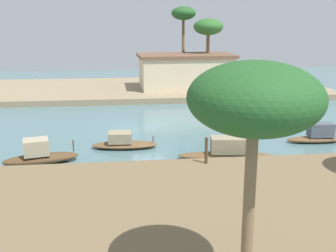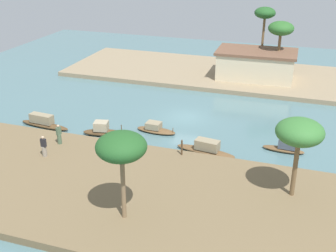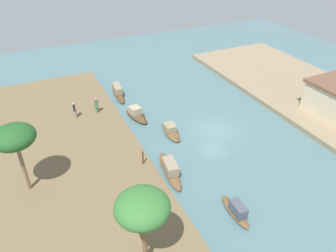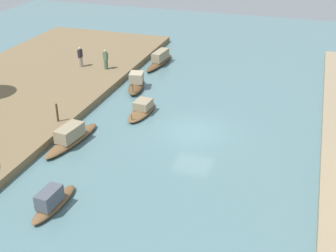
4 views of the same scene
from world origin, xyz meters
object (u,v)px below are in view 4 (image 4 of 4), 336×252
object	(u,v)px
sampan_upstream_small	(71,137)
mooring_post	(57,113)
sampan_downstream_large	(160,60)
sampan_near_left_bank	(52,201)
person_on_near_bank	(80,58)
sampan_foreground	(142,109)
sampan_with_tall_canopy	(136,83)
person_by_mooring	(106,60)

from	to	relation	value
sampan_upstream_small	mooring_post	size ratio (longest dim) A/B	4.12
sampan_upstream_small	sampan_downstream_large	bearing A→B (deg)	-173.68
sampan_downstream_large	sampan_near_left_bank	xyz separation A→B (m)	(21.61, 1.99, -0.04)
sampan_downstream_large	person_on_near_bank	size ratio (longest dim) A/B	3.01
sampan_downstream_large	person_on_near_bank	world-z (taller)	person_on_near_bank
sampan_foreground	sampan_with_tall_canopy	size ratio (longest dim) A/B	0.97
sampan_foreground	sampan_upstream_small	xyz separation A→B (m)	(5.36, -2.60, 0.11)
sampan_foreground	person_on_near_bank	distance (m)	10.22
person_on_near_bank	mooring_post	world-z (taller)	person_on_near_bank
sampan_downstream_large	person_by_mooring	world-z (taller)	person_by_mooring
sampan_with_tall_canopy	person_on_near_bank	bearing A→B (deg)	-121.56
mooring_post	person_by_mooring	bearing A→B (deg)	-172.51
sampan_foreground	person_on_near_bank	bearing A→B (deg)	-124.53
sampan_downstream_large	sampan_foreground	bearing A→B (deg)	17.38
sampan_upstream_small	mooring_post	world-z (taller)	mooring_post
sampan_foreground	person_by_mooring	world-z (taller)	person_by_mooring
sampan_downstream_large	sampan_with_tall_canopy	xyz separation A→B (m)	(6.01, 0.13, -0.01)
person_by_mooring	person_on_near_bank	bearing A→B (deg)	-158.28
person_by_mooring	sampan_upstream_small	bearing A→B (deg)	-55.81
sampan_foreground	sampan_with_tall_canopy	distance (m)	4.68
sampan_near_left_bank	person_on_near_bank	bearing A→B (deg)	-153.02
sampan_foreground	sampan_downstream_large	bearing A→B (deg)	-164.56
person_on_near_bank	sampan_near_left_bank	bearing A→B (deg)	-148.98
sampan_downstream_large	sampan_near_left_bank	size ratio (longest dim) A/B	1.52
sampan_upstream_small	person_on_near_bank	xyz separation A→B (m)	(-11.57, -5.46, 0.84)
sampan_upstream_small	sampan_near_left_bank	size ratio (longest dim) A/B	1.49
sampan_upstream_small	person_by_mooring	distance (m)	12.11
sampan_downstream_large	sampan_foreground	distance (m)	10.44
sampan_foreground	sampan_near_left_bank	xyz separation A→B (m)	(11.41, -0.24, 0.10)
sampan_upstream_small	mooring_post	bearing A→B (deg)	-122.85
sampan_upstream_small	sampan_with_tall_canopy	distance (m)	9.55
sampan_near_left_bank	person_on_near_bank	xyz separation A→B (m)	(-17.62, -7.82, 0.85)
sampan_downstream_large	sampan_foreground	size ratio (longest dim) A/B	1.39
sampan_near_left_bank	mooring_post	bearing A→B (deg)	-148.27
sampan_downstream_large	person_on_near_bank	xyz separation A→B (m)	(3.98, -5.83, 0.81)
sampan_downstream_large	sampan_upstream_small	distance (m)	15.55
sampan_downstream_large	person_on_near_bank	distance (m)	7.11
person_on_near_bank	sampan_downstream_large	bearing A→B (deg)	-48.57
sampan_upstream_small	person_by_mooring	xyz separation A→B (m)	(-11.67, -3.12, 0.83)
person_on_near_bank	sampan_upstream_small	bearing A→B (deg)	-147.63
sampan_with_tall_canopy	person_by_mooring	bearing A→B (deg)	-133.25
sampan_near_left_bank	mooring_post	size ratio (longest dim) A/B	2.76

